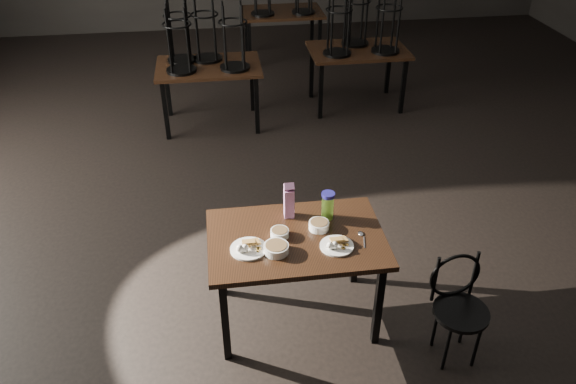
{
  "coord_description": "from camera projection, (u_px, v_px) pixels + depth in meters",
  "views": [
    {
      "loc": [
        -1.08,
        -4.09,
        3.1
      ],
      "look_at": [
        -0.61,
        -0.73,
        0.85
      ],
      "focal_mm": 35.0,
      "sensor_mm": 36.0,
      "label": 1
    }
  ],
  "objects": [
    {
      "name": "bentwood_chair",
      "position": [
        458.0,
        301.0,
        3.7
      ],
      "size": [
        0.37,
        0.37,
        0.78
      ],
      "rotation": [
        0.0,
        0.0,
        0.07
      ],
      "color": "black",
      "rests_on": "ground"
    },
    {
      "name": "plate_right",
      "position": [
        337.0,
        245.0,
        3.69
      ],
      "size": [
        0.22,
        0.22,
        0.07
      ],
      "color": "white",
      "rests_on": "main_table"
    },
    {
      "name": "plate_left",
      "position": [
        248.0,
        247.0,
        3.67
      ],
      "size": [
        0.24,
        0.24,
        0.08
      ],
      "color": "white",
      "rests_on": "main_table"
    },
    {
      "name": "juice_carton",
      "position": [
        289.0,
        201.0,
        3.93
      ],
      "size": [
        0.07,
        0.07,
        0.28
      ],
      "color": "#8B196E",
      "rests_on": "main_table"
    },
    {
      "name": "bg_table_right",
      "position": [
        359.0,
        47.0,
        6.9
      ],
      "size": [
        1.2,
        0.8,
        1.48
      ],
      "color": "black",
      "rests_on": "ground"
    },
    {
      "name": "bowl_big",
      "position": [
        276.0,
        248.0,
        3.64
      ],
      "size": [
        0.17,
        0.17,
        0.06
      ],
      "color": "white",
      "rests_on": "main_table"
    },
    {
      "name": "bowl_far",
      "position": [
        319.0,
        225.0,
        3.86
      ],
      "size": [
        0.14,
        0.14,
        0.06
      ],
      "color": "white",
      "rests_on": "main_table"
    },
    {
      "name": "water_bottle",
      "position": [
        328.0,
        205.0,
        3.92
      ],
      "size": [
        0.12,
        0.12,
        0.21
      ],
      "color": "#96E944",
      "rests_on": "main_table"
    },
    {
      "name": "spoon",
      "position": [
        361.0,
        235.0,
        3.81
      ],
      "size": [
        0.05,
        0.18,
        0.01
      ],
      "color": "silver",
      "rests_on": "main_table"
    },
    {
      "name": "bg_table_left",
      "position": [
        205.0,
        61.0,
        6.44
      ],
      "size": [
        1.2,
        0.8,
        1.48
      ],
      "color": "black",
      "rests_on": "ground"
    },
    {
      "name": "bowl_near",
      "position": [
        280.0,
        233.0,
        3.79
      ],
      "size": [
        0.13,
        0.13,
        0.05
      ],
      "color": "white",
      "rests_on": "main_table"
    },
    {
      "name": "bg_table_far",
      "position": [
        282.0,
        11.0,
        8.28
      ],
      "size": [
        1.2,
        0.8,
        1.48
      ],
      "color": "black",
      "rests_on": "ground"
    },
    {
      "name": "main_table",
      "position": [
        296.0,
        246.0,
        3.84
      ],
      "size": [
        1.2,
        0.8,
        0.75
      ],
      "color": "black",
      "rests_on": "ground"
    }
  ]
}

